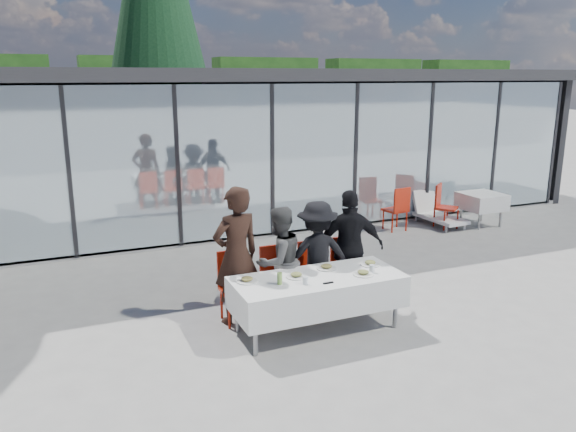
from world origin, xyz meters
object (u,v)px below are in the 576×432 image
Objects in this scene: plate_a at (247,280)px; plate_c at (326,267)px; folded_eyeglasses at (328,283)px; dining_table at (317,292)px; diner_chair_c at (315,271)px; diner_chair_a at (235,283)px; spare_table_right at (482,201)px; diner_chair_d at (347,266)px; diner_b at (279,262)px; plate_b at (296,275)px; plate_extra at (363,273)px; diner_chair_b at (277,276)px; spare_chair_a at (443,204)px; plate_d at (370,263)px; diner_a at (236,255)px; diner_d at (350,247)px; spare_chair_b at (398,207)px; lounger at (435,213)px; diner_c at (317,256)px; juice_bottle at (280,278)px.

plate_a is 1.00× the size of plate_c.
plate_a is at bearing 153.72° from folded_eyeglasses.
dining_table is 2.32× the size of diner_chair_c.
diner_chair_a is 1.21m from diner_chair_c.
dining_table is at bearing -149.40° from spare_table_right.
diner_chair_d is 5.59m from spare_table_right.
diner_b is 0.81m from plate_a.
plate_extra is (0.85, -0.26, 0.00)m from plate_b.
plate_a is (-1.77, -0.56, 0.24)m from diner_chair_d.
spare_chair_a is at bearing 29.24° from diner_chair_b.
diner_chair_d reaches higher than plate_extra.
dining_table is 0.65m from plate_extra.
diner_chair_b is (-0.27, 0.75, -0.00)m from dining_table.
plate_d is 0.28× the size of spare_chair_a.
diner_a reaches higher than plate_a.
folded_eyeglasses reaches higher than dining_table.
diner_chair_d is at bearing 17.69° from plate_a.
diner_d is (0.54, -0.08, 0.32)m from diner_chair_c.
plate_a is at bearing -162.31° from diner_chair_d.
plate_d reaches higher than dining_table.
folded_eyeglasses is at bearing -154.76° from plate_d.
plate_b is (0.01, -0.58, -0.01)m from diner_b.
plate_b is 0.53m from plate_c.
folded_eyeglasses reaches higher than spare_table_right.
folded_eyeglasses is at bearing -133.03° from spare_chair_b.
plate_d is 5.90m from spare_table_right.
diner_a is 2.22× the size of spare_table_right.
diner_chair_b reaches higher than dining_table.
lounger is (1.14, 0.17, -0.28)m from spare_chair_b.
diner_d is 1.26× the size of lounger.
diner_d is at bearing -143.63° from spare_chair_a.
spare_table_right is (6.68, 3.23, -0.22)m from plate_a.
diner_b is at bearing 16.19° from diner_d.
diner_d is at bearing 15.44° from plate_a.
spare_table_right is 2.03m from spare_chair_b.
plate_extra reaches higher than folded_eyeglasses.
diner_a is at bearing -176.44° from diner_chair_c.
spare_chair_a is (4.54, 2.95, -0.26)m from diner_c.
diner_b is 5.78× the size of plate_extra.
diner_c is 6.11m from spare_table_right.
diner_chair_d is 3.59× the size of plate_c.
spare_chair_a is at bearing -135.23° from diner_c.
juice_bottle is at bearing -151.28° from spare_table_right.
diner_chair_a is 7.18m from spare_table_right.
diner_chair_d is (0.54, 0.00, 0.00)m from diner_chair_c.
diner_c is 1.64× the size of diner_chair_d.
diner_chair_d is at bearing -144.34° from spare_chair_a.
diner_b is 0.99m from folded_eyeglasses.
diner_chair_a is at bearing 88.05° from plate_a.
plate_b is 1.94× the size of folded_eyeglasses.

